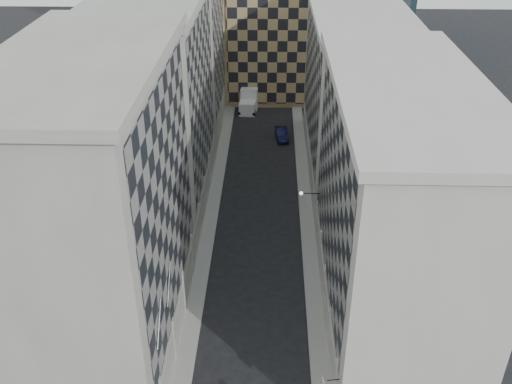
# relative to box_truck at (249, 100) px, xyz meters

# --- Properties ---
(sidewalk_west) EXTENTS (1.50, 100.00, 0.15)m
(sidewalk_west) POSITION_rel_box_truck_xyz_m (-3.04, -30.49, -1.42)
(sidewalk_west) COLOR gray
(sidewalk_west) RESTS_ON ground
(sidewalk_east) EXTENTS (1.50, 100.00, 0.15)m
(sidewalk_east) POSITION_rel_box_truck_xyz_m (7.46, -30.49, -1.42)
(sidewalk_east) COLOR gray
(sidewalk_east) RESTS_ON ground
(bldg_left_a) EXTENTS (10.80, 22.80, 23.70)m
(bldg_left_a) POSITION_rel_box_truck_xyz_m (-8.67, -49.49, 10.33)
(bldg_left_a) COLOR gray
(bldg_left_a) RESTS_ON ground
(bldg_left_b) EXTENTS (10.80, 22.80, 22.70)m
(bldg_left_b) POSITION_rel_box_truck_xyz_m (-8.67, -27.49, 9.83)
(bldg_left_b) COLOR #99978E
(bldg_left_b) RESTS_ON ground
(bldg_left_c) EXTENTS (10.80, 22.80, 21.70)m
(bldg_left_c) POSITION_rel_box_truck_xyz_m (-8.67, -5.49, 9.33)
(bldg_left_c) COLOR gray
(bldg_left_c) RESTS_ON ground
(bldg_right_a) EXTENTS (10.80, 26.80, 20.70)m
(bldg_right_a) POSITION_rel_box_truck_xyz_m (13.09, -45.49, 8.83)
(bldg_right_a) COLOR #B3ACA4
(bldg_right_a) RESTS_ON ground
(bldg_right_b) EXTENTS (10.80, 28.80, 19.70)m
(bldg_right_b) POSITION_rel_box_truck_xyz_m (13.10, -18.49, 8.36)
(bldg_right_b) COLOR #B3ACA4
(bldg_right_b) RESTS_ON ground
(tan_block) EXTENTS (16.80, 14.80, 18.80)m
(tan_block) POSITION_rel_box_truck_xyz_m (4.21, 7.41, 7.94)
(tan_block) COLOR tan
(tan_block) RESTS_ON ground
(flagpoles_left) EXTENTS (0.10, 6.33, 2.33)m
(flagpoles_left) POSITION_rel_box_truck_xyz_m (-3.69, -54.49, 6.51)
(flagpoles_left) COLOR gray
(flagpoles_left) RESTS_ON ground
(bracket_lamp) EXTENTS (1.98, 0.36, 0.36)m
(bracket_lamp) POSITION_rel_box_truck_xyz_m (6.59, -36.49, 4.71)
(bracket_lamp) COLOR black
(bracket_lamp) RESTS_ON ground
(box_truck) EXTENTS (3.13, 6.46, 3.43)m
(box_truck) POSITION_rel_box_truck_xyz_m (0.00, 0.00, 0.00)
(box_truck) COLOR white
(box_truck) RESTS_ON ground
(dark_car) EXTENTS (2.02, 4.60, 1.47)m
(dark_car) POSITION_rel_box_truck_xyz_m (4.92, -10.99, -0.76)
(dark_car) COLOR black
(dark_car) RESTS_ON ground
(shop_sign) EXTENTS (1.25, 0.80, 0.89)m
(shop_sign) POSITION_rel_box_truck_xyz_m (7.16, -57.49, 2.34)
(shop_sign) COLOR black
(shop_sign) RESTS_ON ground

